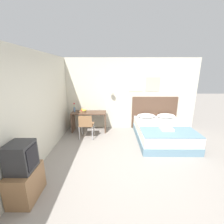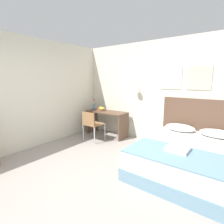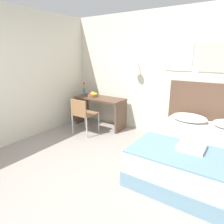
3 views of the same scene
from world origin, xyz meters
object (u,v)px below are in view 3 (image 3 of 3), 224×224
object	(u,v)px
bed	(199,155)
pillow_left	(189,118)
desk	(100,106)
desk_chair	(83,113)
throw_blanket	(192,155)
flower_vase	(84,90)
headboard	(213,115)
folded_towel_near_foot	(192,147)
fruit_bowl	(93,95)

from	to	relation	value
bed	pillow_left	distance (m)	0.92
desk	desk_chair	world-z (taller)	desk_chair
throw_blanket	flower_vase	distance (m)	3.31
headboard	desk	distance (m)	2.51
pillow_left	flower_vase	size ratio (longest dim) A/B	1.93
bed	desk	world-z (taller)	desk
bed	desk_chair	world-z (taller)	desk_chair
bed	throw_blanket	size ratio (longest dim) A/B	1.33
desk	flower_vase	world-z (taller)	flower_vase
headboard	throw_blanket	world-z (taller)	headboard
pillow_left	desk	bearing A→B (deg)	-178.62
bed	headboard	world-z (taller)	headboard
folded_towel_near_foot	desk_chair	world-z (taller)	desk_chair
headboard	flower_vase	xyz separation A→B (m)	(-3.00, -0.32, 0.25)
pillow_left	desk	distance (m)	2.12
folded_towel_near_foot	desk	world-z (taller)	desk
headboard	fruit_bowl	distance (m)	2.73
throw_blanket	fruit_bowl	bearing A→B (deg)	154.09
pillow_left	folded_towel_near_foot	size ratio (longest dim) A/B	1.91
bed	fruit_bowl	size ratio (longest dim) A/B	7.68
bed	fruit_bowl	bearing A→B (deg)	165.30
throw_blanket	desk	bearing A→B (deg)	151.84
fruit_bowl	headboard	bearing A→B (deg)	7.61
headboard	bed	bearing A→B (deg)	-90.00
bed	folded_towel_near_foot	distance (m)	0.56
desk	headboard	bearing A→B (deg)	7.86
throw_blanket	fruit_bowl	world-z (taller)	fruit_bowl
bed	fruit_bowl	distance (m)	2.84
headboard	desk	world-z (taller)	headboard
folded_towel_near_foot	desk_chair	size ratio (longest dim) A/B	0.42
throw_blanket	desk	world-z (taller)	desk
folded_towel_near_foot	desk	distance (m)	2.71
throw_blanket	flower_vase	world-z (taller)	flower_vase
pillow_left	flower_vase	bearing A→B (deg)	-179.40
bed	fruit_bowl	xyz separation A→B (m)	(-2.70, 0.71, 0.53)
pillow_left	desk	world-z (taller)	desk
flower_vase	throw_blanket	bearing A→B (deg)	-24.23
bed	headboard	size ratio (longest dim) A/B	1.20
throw_blanket	folded_towel_near_foot	size ratio (longest dim) A/B	4.55
headboard	flower_vase	distance (m)	3.03
desk	desk_chair	distance (m)	0.65
flower_vase	headboard	bearing A→B (deg)	6.06
pillow_left	throw_blanket	xyz separation A→B (m)	(0.37, -1.38, -0.06)
desk	folded_towel_near_foot	bearing A→B (deg)	-25.84
desk_chair	flower_vase	size ratio (longest dim) A/B	2.44
pillow_left	throw_blanket	world-z (taller)	pillow_left
headboard	desk	bearing A→B (deg)	-172.14
pillow_left	fruit_bowl	xyz separation A→B (m)	(-2.33, -0.07, 0.20)
fruit_bowl	flower_vase	bearing A→B (deg)	172.34
flower_vase	folded_towel_near_foot	bearing A→B (deg)	-22.14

